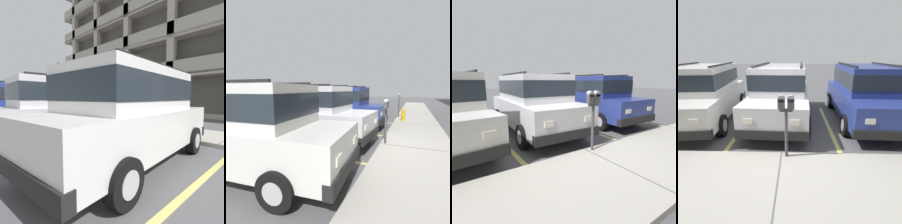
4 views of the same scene
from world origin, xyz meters
The scene contains 6 objects.
ground_plane centered at (0.00, 0.00, -0.05)m, with size 80.00×80.00×0.10m.
sidewalk centered at (0.00, 1.30, 0.06)m, with size 40.00×2.20×0.12m.
parking_stall_lines centered at (1.46, -1.40, 0.00)m, with size 11.77×4.80×0.01m.
silver_suv centered at (0.17, -2.41, 1.09)m, with size 2.15×4.85×2.03m.
red_sedan centered at (-2.78, -2.48, 1.09)m, with size 2.13×4.84×2.03m.
parking_meter_near centered at (-0.12, 0.35, 1.19)m, with size 0.35×0.12×1.44m.
Camera 3 is at (2.71, 3.32, 1.78)m, focal length 28.00 mm.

